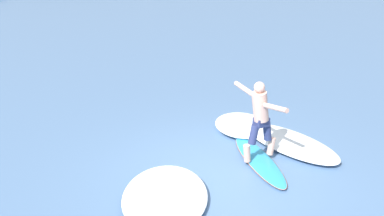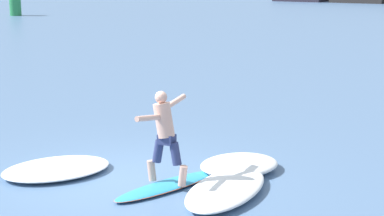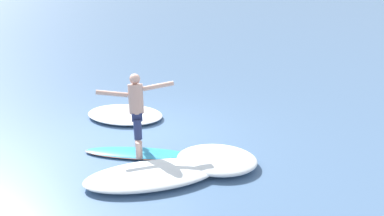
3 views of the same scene
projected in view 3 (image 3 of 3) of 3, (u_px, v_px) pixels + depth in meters
The scene contains 6 objects.
ground_plane at pixel (137, 138), 8.21m from camera, with size 200.00×200.00×0.00m, color #51729B.
surfboard at pixel (141, 153), 7.40m from camera, with size 1.16×2.38×0.22m.
surfer at pixel (136, 108), 7.12m from camera, with size 0.77×1.47×1.56m.
wave_foam_at_tail at pixel (125, 114), 9.34m from camera, with size 2.18×2.38×0.17m.
wave_foam_at_nose at pixel (217, 159), 6.99m from camera, with size 1.74×1.88×0.24m.
wave_foam_beside at pixel (152, 175), 6.49m from camera, with size 1.23×2.43×0.20m.
Camera 3 is at (7.60, -0.22, 3.38)m, focal length 35.00 mm.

